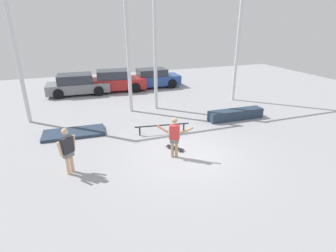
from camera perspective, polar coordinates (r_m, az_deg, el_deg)
ground_plane at (r=10.15m, az=3.58°, el=-6.44°), size 36.00×36.00×0.00m
skateboarder at (r=9.66m, az=1.42°, el=-2.08°), size 1.23×0.73×1.59m
skateboard at (r=10.57m, az=1.51°, el=-4.80°), size 0.62×0.76×0.08m
grind_box at (r=14.19m, az=14.48°, el=2.47°), size 3.01×0.69×0.52m
manual_pad at (r=12.69m, az=-19.76°, el=-1.41°), size 2.75×1.37×0.13m
grind_rail at (r=11.92m, az=-1.30°, el=-0.12°), size 2.48×0.41×0.44m
canopy_support_left at (r=14.19m, az=-19.87°, el=17.97°), size 5.46×0.20×6.95m
canopy_support_right at (r=15.82m, az=6.81°, el=19.32°), size 5.46×0.20×6.95m
parked_car_grey at (r=19.56m, az=-19.11°, el=8.52°), size 4.25×2.15×1.41m
parked_car_red at (r=19.76m, az=-11.36°, el=9.58°), size 4.35×2.22×1.52m
parked_car_blue at (r=20.59m, az=-3.21°, el=10.33°), size 3.95×1.88×1.42m
bystander at (r=9.25m, az=-21.04°, el=-4.75°), size 0.61×0.55×1.64m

